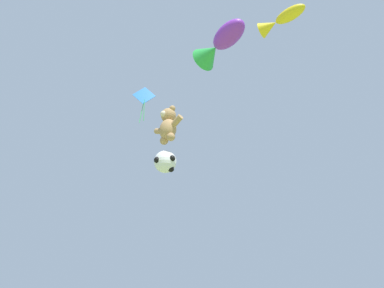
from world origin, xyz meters
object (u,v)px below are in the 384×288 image
object	(u,v)px
teddy_bear_kite	(168,125)
fish_kite_goldfin	(279,21)
soccer_ball_kite	(165,162)
fish_kite_violet	(219,45)
diamond_kite	(144,97)

from	to	relation	value
teddy_bear_kite	fish_kite_goldfin	distance (m)	6.01
fish_kite_goldfin	teddy_bear_kite	bearing A→B (deg)	177.80
soccer_ball_kite	fish_kite_violet	size ratio (longest dim) A/B	0.41
teddy_bear_kite	fish_kite_violet	xyz separation A→B (m)	(3.14, -0.08, 2.43)
teddy_bear_kite	fish_kite_violet	size ratio (longest dim) A/B	0.69
fish_kite_goldfin	diamond_kite	size ratio (longest dim) A/B	0.67
teddy_bear_kite	fish_kite_violet	bearing A→B (deg)	-1.48
teddy_bear_kite	diamond_kite	xyz separation A→B (m)	(-2.50, 0.25, 3.06)
teddy_bear_kite	soccer_ball_kite	world-z (taller)	teddy_bear_kite
soccer_ball_kite	fish_kite_goldfin	world-z (taller)	fish_kite_goldfin
soccer_ball_kite	diamond_kite	world-z (taller)	diamond_kite
fish_kite_violet	fish_kite_goldfin	size ratio (longest dim) A/B	1.63
teddy_bear_kite	fish_kite_goldfin	size ratio (longest dim) A/B	1.12
soccer_ball_kite	fish_kite_goldfin	size ratio (longest dim) A/B	0.66
teddy_bear_kite	fish_kite_violet	distance (m)	3.97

